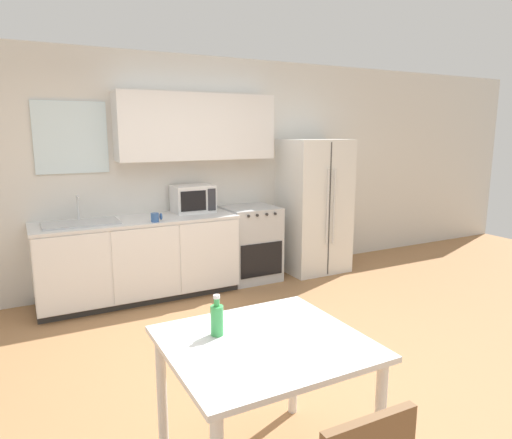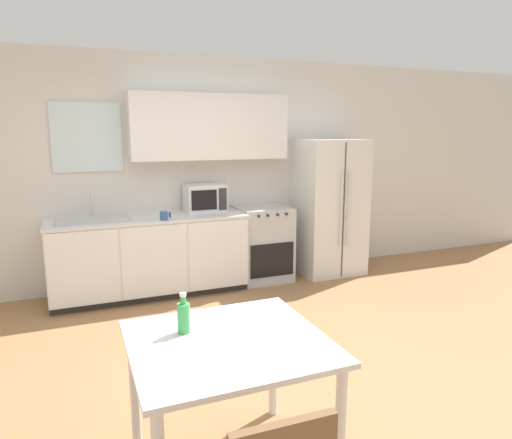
% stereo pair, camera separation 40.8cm
% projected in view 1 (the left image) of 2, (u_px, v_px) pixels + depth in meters
% --- Properties ---
extents(ground_plane, '(12.00, 12.00, 0.00)m').
position_uv_depth(ground_plane, '(244.00, 365.00, 3.62)').
color(ground_plane, '#9E7047').
extents(wall_back, '(12.00, 0.38, 2.70)m').
position_uv_depth(wall_back, '(164.00, 164.00, 5.30)').
color(wall_back, silver).
rests_on(wall_back, ground_plane).
extents(kitchen_counter, '(2.15, 0.68, 0.90)m').
position_uv_depth(kitchen_counter, '(139.00, 259.00, 5.01)').
color(kitchen_counter, '#333333').
rests_on(kitchen_counter, ground_plane).
extents(oven_range, '(0.63, 0.62, 0.92)m').
position_uv_depth(oven_range, '(250.00, 243.00, 5.67)').
color(oven_range, '#B7BABC').
rests_on(oven_range, ground_plane).
extents(refrigerator, '(0.80, 0.72, 1.73)m').
position_uv_depth(refrigerator, '(314.00, 206.00, 5.99)').
color(refrigerator, silver).
rests_on(refrigerator, ground_plane).
extents(kitchen_sink, '(0.75, 0.41, 0.27)m').
position_uv_depth(kitchen_sink, '(81.00, 222.00, 4.67)').
color(kitchen_sink, '#B7BABC').
rests_on(kitchen_sink, kitchen_counter).
extents(microwave, '(0.46, 0.35, 0.32)m').
position_uv_depth(microwave, '(193.00, 199.00, 5.32)').
color(microwave, silver).
rests_on(microwave, kitchen_counter).
extents(coffee_mug, '(0.12, 0.08, 0.09)m').
position_uv_depth(coffee_mug, '(156.00, 217.00, 4.77)').
color(coffee_mug, '#335999').
rests_on(coffee_mug, kitchen_counter).
extents(dining_table, '(0.99, 0.92, 0.78)m').
position_uv_depth(dining_table, '(264.00, 361.00, 2.36)').
color(dining_table, white).
rests_on(dining_table, ground_plane).
extents(drink_bottle, '(0.07, 0.07, 0.22)m').
position_uv_depth(drink_bottle, '(217.00, 319.00, 2.38)').
color(drink_bottle, '#3FB259').
rests_on(drink_bottle, dining_table).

